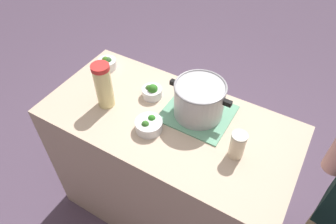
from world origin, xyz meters
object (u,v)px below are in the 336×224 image
(cooking_pot, at_px, (199,99))
(lemonade_pitcher, at_px, (104,86))
(broccoli_bowl_front, at_px, (107,63))
(mason_jar, at_px, (237,145))
(broccoli_bowl_center, at_px, (149,125))
(broccoli_bowl_back, at_px, (152,91))

(cooking_pot, relative_size, lemonade_pitcher, 1.29)
(lemonade_pitcher, xyz_separation_m, broccoli_bowl_front, (-0.19, 0.25, -0.09))
(cooking_pot, relative_size, broccoli_bowl_front, 2.96)
(mason_jar, relative_size, broccoli_bowl_center, 1.03)
(broccoli_bowl_front, distance_m, broccoli_bowl_back, 0.37)
(cooking_pot, bearing_deg, lemonade_pitcher, -158.40)
(broccoli_bowl_center, bearing_deg, lemonade_pitcher, 172.80)
(lemonade_pitcher, distance_m, broccoli_bowl_back, 0.26)
(broccoli_bowl_front, distance_m, broccoli_bowl_center, 0.55)
(lemonade_pitcher, distance_m, mason_jar, 0.71)
(cooking_pot, xyz_separation_m, broccoli_bowl_center, (-0.16, -0.21, -0.07))
(broccoli_bowl_front, height_order, broccoli_bowl_back, broccoli_bowl_back)
(broccoli_bowl_front, height_order, broccoli_bowl_center, broccoli_bowl_front)
(lemonade_pitcher, bearing_deg, broccoli_bowl_front, 127.26)
(cooking_pot, distance_m, broccoli_bowl_back, 0.28)
(broccoli_bowl_front, bearing_deg, lemonade_pitcher, -52.74)
(broccoli_bowl_front, bearing_deg, broccoli_bowl_center, -30.82)
(mason_jar, relative_size, broccoli_bowl_front, 1.26)
(broccoli_bowl_front, bearing_deg, cooking_pot, -6.36)
(mason_jar, bearing_deg, lemonade_pitcher, -177.40)
(broccoli_bowl_back, bearing_deg, lemonade_pitcher, -135.55)
(mason_jar, distance_m, broccoli_bowl_front, 0.92)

